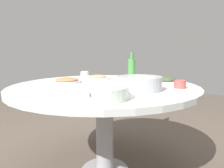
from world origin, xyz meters
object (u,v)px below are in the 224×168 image
tea_cup_far (85,74)px  dish_greens (165,81)px  round_dining_table (105,98)px  dish_tofu_braise (67,81)px  tea_cup_near (180,84)px  dish_shrimp (98,77)px  soup_bowl (100,93)px  green_bottle (132,68)px  rice_bowl (139,83)px

tea_cup_far → dish_greens: bearing=178.2°
round_dining_table → tea_cup_far: 0.57m
dish_tofu_braise → tea_cup_near: size_ratio=2.96×
dish_shrimp → soup_bowl: bearing=126.7°
dish_shrimp → green_bottle: (-0.22, -0.27, 0.08)m
dish_tofu_braise → dish_greens: dish_greens is taller
green_bottle → rice_bowl: bearing=120.7°
soup_bowl → tea_cup_near: bearing=-115.7°
dish_tofu_braise → green_bottle: size_ratio=0.95×
round_dining_table → dish_greens: dish_greens is taller
round_dining_table → dish_greens: size_ratio=5.70×
dish_tofu_braise → tea_cup_far: 0.41m
dish_shrimp → tea_cup_near: (-0.77, 0.11, 0.01)m
dish_greens → green_bottle: 0.48m
round_dining_table → tea_cup_near: bearing=-165.0°
rice_bowl → soup_bowl: size_ratio=0.92×
rice_bowl → green_bottle: bearing=-59.3°
tea_cup_near → round_dining_table: bearing=15.0°
dish_shrimp → green_bottle: bearing=-128.7°
rice_bowl → soup_bowl: rice_bowl is taller
rice_bowl → dish_shrimp: rice_bowl is taller
dish_greens → tea_cup_near: 0.21m
round_dining_table → rice_bowl: size_ratio=4.78×
soup_bowl → dish_tofu_braise: soup_bowl is taller
rice_bowl → dish_shrimp: bearing=-29.5°
dish_tofu_braise → dish_greens: (-0.69, -0.36, 0.01)m
dish_shrimp → tea_cup_far: size_ratio=2.72×
dish_greens → tea_cup_far: (0.83, -0.03, 0.01)m
round_dining_table → dish_shrimp: bearing=-45.8°
rice_bowl → tea_cup_near: 0.29m
round_dining_table → green_bottle: size_ratio=5.68×
dish_tofu_braise → dish_greens: size_ratio=0.95×
soup_bowl → tea_cup_far: bearing=-46.0°
rice_bowl → dish_greens: bearing=-99.4°
tea_cup_near → dish_tofu_braise: bearing=14.4°
dish_tofu_braise → tea_cup_near: 0.87m
green_bottle → dish_tofu_braise: bearing=64.4°
tea_cup_far → tea_cup_near: bearing=170.0°
round_dining_table → tea_cup_near: tea_cup_near is taller
rice_bowl → tea_cup_far: 0.86m
round_dining_table → dish_greens: (-0.38, -0.29, 0.13)m
round_dining_table → tea_cup_far: size_ratio=17.64×
rice_bowl → dish_tofu_braise: bearing=0.9°
dish_shrimp → tea_cup_far: bearing=-16.1°
rice_bowl → green_bottle: (0.35, -0.59, 0.05)m
green_bottle → tea_cup_near: green_bottle is taller
tea_cup_near → tea_cup_far: bearing=-10.0°
dish_greens → tea_cup_far: bearing=-1.8°
dish_shrimp → dish_greens: size_ratio=0.88×
soup_bowl → dish_shrimp: bearing=-53.3°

